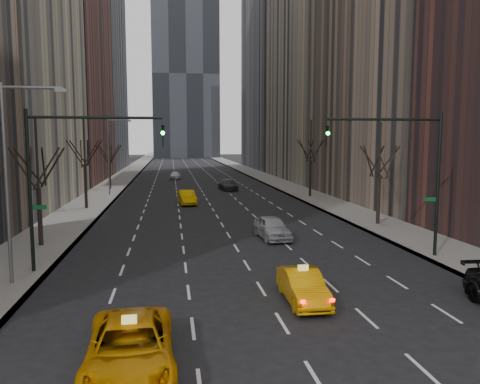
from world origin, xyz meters
name	(u,v)px	position (x,y,z in m)	size (l,w,h in m)	color
ground	(315,378)	(0.00, 0.00, 0.00)	(400.00, 400.00, 0.00)	black
sidewalk_left	(122,178)	(-12.25, 70.00, 0.07)	(4.50, 320.00, 0.15)	slate
sidewalk_right	(262,176)	(12.25, 70.00, 0.07)	(4.50, 320.00, 0.15)	slate
bld_left_far	(54,40)	(-21.50, 66.00, 22.00)	(14.00, 28.00, 44.00)	brown
bld_left_deep	(87,31)	(-21.50, 96.00, 30.00)	(14.00, 30.00, 60.00)	slate
bld_right_far	(326,27)	(21.50, 64.00, 25.00)	(14.00, 28.00, 50.00)	tan
bld_right_deep	(281,41)	(21.50, 95.00, 29.00)	(14.00, 30.00, 58.00)	slate
tree_lw_b	(38,188)	(-12.00, 18.00, 3.72)	(3.36, 3.50, 7.82)	black
tree_lw_c	(85,167)	(-12.00, 34.00, 4.04)	(3.36, 3.50, 8.74)	black
tree_lw_d	(109,163)	(-12.00, 52.00, 3.56)	(3.36, 3.50, 7.36)	black
tree_rw_b	(379,178)	(12.00, 22.00, 3.72)	(3.36, 3.50, 7.82)	black
tree_rw_c	(311,163)	(12.00, 40.00, 4.04)	(3.36, 3.50, 8.74)	black
traffic_mast_left	(65,164)	(-9.11, 12.00, 5.49)	(6.69, 0.39, 8.00)	black
traffic_mast_right	(410,161)	(9.11, 12.00, 5.49)	(6.69, 0.39, 8.00)	black
streetlight_near	(14,163)	(-10.84, 10.00, 5.62)	(2.83, 0.22, 9.00)	slate
streetlight_far	(111,148)	(-10.84, 45.00, 5.62)	(2.83, 0.22, 9.00)	slate
taxi_suv	(130,349)	(-5.16, 1.01, 0.75)	(2.49, 5.41, 1.50)	orange
taxi_sedan	(303,286)	(1.37, 6.05, 0.67)	(1.42, 4.06, 1.34)	orange
silver_sedan_ahead	(272,227)	(2.78, 18.39, 0.76)	(1.80, 4.47, 1.52)	#9D9FA5
far_taxi	(187,197)	(-2.35, 36.12, 0.73)	(1.55, 4.45, 1.47)	#E3A704
far_suv_grey	(228,185)	(3.53, 49.17, 0.70)	(1.96, 4.81, 1.40)	#303035
far_car_white	(175,175)	(-3.24, 66.91, 0.67)	(1.59, 3.94, 1.34)	white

